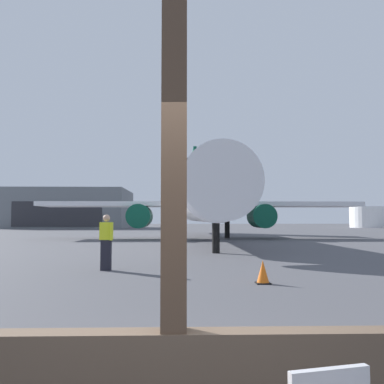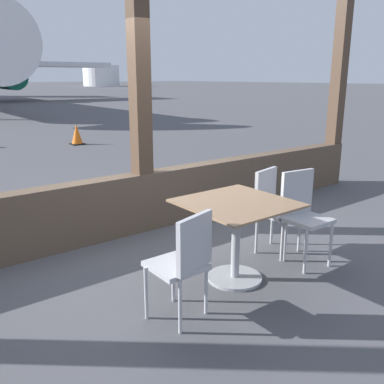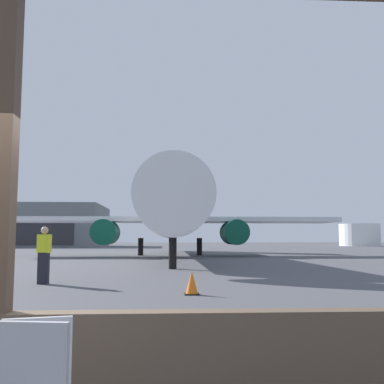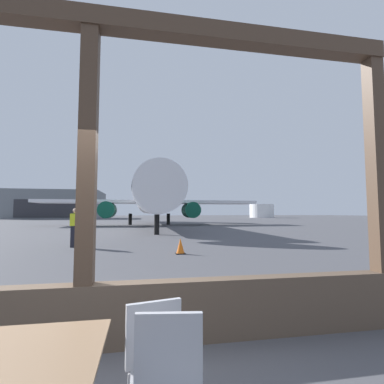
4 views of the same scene
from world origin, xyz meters
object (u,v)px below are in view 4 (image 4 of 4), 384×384
Objects in this scene: ground_crew_worker at (75,227)px; fuel_storage_tank at (262,211)px; cafe_chair_aisle_left at (158,362)px; airplane at (150,199)px; traffic_cone at (180,247)px; distant_hangar at (60,205)px.

fuel_storage_tank is (39.01, 66.84, 1.11)m from ground_crew_worker.
airplane is at bearing 88.19° from cafe_chair_aisle_left.
fuel_storage_tank reaches higher than traffic_cone.
ground_crew_worker is at bearing -74.57° from distant_hangar.
ground_crew_worker is 0.08× the size of distant_hangar.
fuel_storage_tank is at bearing 1.21° from distant_hangar.
fuel_storage_tank is (35.00, 46.46, -1.11)m from airplane.
traffic_cone is 0.08× the size of fuel_storage_tank.
ground_crew_worker is at bearing 147.20° from traffic_cone.
traffic_cone is 72.12m from distant_hangar.
airplane reaches higher than fuel_storage_tank.
distant_hangar reaches higher than ground_crew_worker.
fuel_storage_tank is (57.12, 1.21, -1.51)m from distant_hangar.
fuel_storage_tank reaches higher than cafe_chair_aisle_left.
cafe_chair_aisle_left is 0.04× the size of distant_hangar.
distant_hangar is 57.16m from fuel_storage_tank.
ground_crew_worker is (-3.01, 11.38, 0.36)m from cafe_chair_aisle_left.
cafe_chair_aisle_left is 31.88m from airplane.
airplane reaches higher than cafe_chair_aisle_left.
airplane is 1.64× the size of distant_hangar.
ground_crew_worker is 77.40m from fuel_storage_tank.
ground_crew_worker is 68.14m from distant_hangar.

